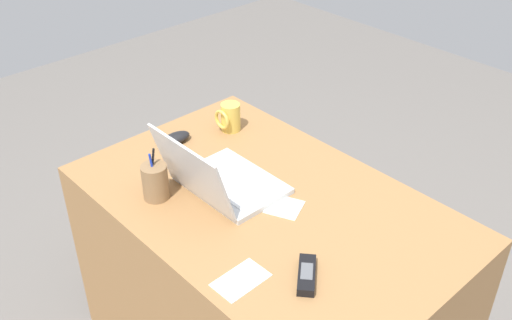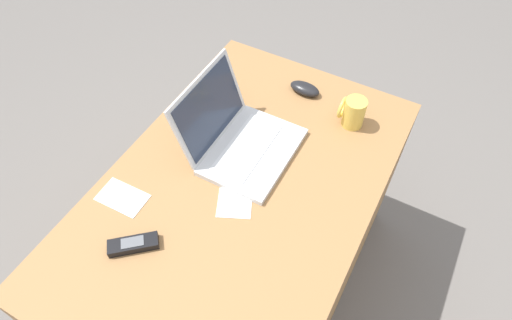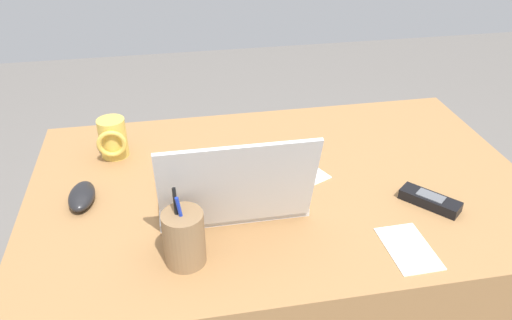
{
  "view_description": "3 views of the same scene",
  "coord_description": "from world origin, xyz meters",
  "views": [
    {
      "loc": [
        -1.03,
        0.99,
        1.82
      ],
      "look_at": [
        0.08,
        -0.04,
        0.82
      ],
      "focal_mm": 41.52,
      "sensor_mm": 36.0,
      "label": 1
    },
    {
      "loc": [
        -0.64,
        -0.41,
        1.81
      ],
      "look_at": [
        0.04,
        -0.03,
        0.83
      ],
      "focal_mm": 31.1,
      "sensor_mm": 36.0,
      "label": 2
    },
    {
      "loc": [
        0.24,
        0.98,
        1.41
      ],
      "look_at": [
        0.07,
        0.06,
        0.83
      ],
      "focal_mm": 35.54,
      "sensor_mm": 36.0,
      "label": 3
    }
  ],
  "objects": [
    {
      "name": "computer_mouse",
      "position": [
        0.46,
        0.0,
        0.74
      ],
      "size": [
        0.06,
        0.11,
        0.04
      ],
      "primitive_type": "ellipsoid",
      "rotation": [
        0.0,
        0.0,
        -0.05
      ],
      "color": "black",
      "rests_on": "desk"
    },
    {
      "name": "pen_holder",
      "position": [
        0.24,
        0.23,
        0.78
      ],
      "size": [
        0.08,
        0.08,
        0.17
      ],
      "color": "olive",
      "rests_on": "desk"
    },
    {
      "name": "cordless_phone",
      "position": [
        -0.31,
        0.15,
        0.74
      ],
      "size": [
        0.12,
        0.13,
        0.03
      ],
      "color": "black",
      "rests_on": "desk"
    },
    {
      "name": "laptop",
      "position": [
        0.13,
        0.07,
        0.77
      ],
      "size": [
        0.32,
        0.3,
        0.23
      ],
      "color": "silver",
      "rests_on": "desk"
    },
    {
      "name": "paper_note_left",
      "position": [
        -0.2,
        0.28,
        0.73
      ],
      "size": [
        0.09,
        0.14,
        0.0
      ],
      "primitive_type": "cube",
      "rotation": [
        0.0,
        0.0,
        0.02
      ],
      "color": "white",
      "rests_on": "desk"
    },
    {
      "name": "coffee_mug_white",
      "position": [
        0.4,
        -0.2,
        0.78
      ],
      "size": [
        0.07,
        0.08,
        0.1
      ],
      "color": "#E0BC4C",
      "rests_on": "desk"
    },
    {
      "name": "paper_note_near_laptop",
      "position": [
        -0.06,
        -0.02,
        0.73
      ],
      "size": [
        0.13,
        0.13,
        0.0
      ],
      "primitive_type": "cube",
      "rotation": [
        0.0,
        0.0,
        0.43
      ],
      "color": "white",
      "rests_on": "desk"
    },
    {
      "name": "desk",
      "position": [
        0.0,
        0.0,
        0.36
      ],
      "size": [
        1.2,
        0.76,
        0.73
      ],
      "primitive_type": "cube",
      "color": "#9E7042",
      "rests_on": "ground"
    }
  ]
}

